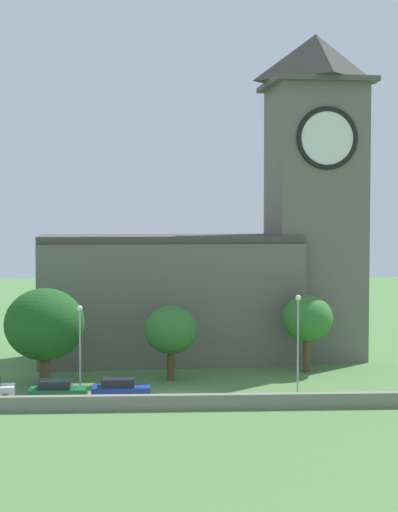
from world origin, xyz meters
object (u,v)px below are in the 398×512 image
church (233,252)px  car_blue (120,389)px  tree_riverside_west (307,319)px  streetlamp_central (298,329)px  car_green (57,391)px  streetlamp_west_mid (80,335)px  tree_riverside_east (171,330)px  tree_by_tower (45,325)px

church → car_blue: size_ratio=7.26×
tree_riverside_west → streetlamp_central: bearing=-104.8°
church → car_green: 25.34m
car_blue → streetlamp_west_mid: (-3.18, 1.99, 3.81)m
car_blue → streetlamp_west_mid: bearing=147.9°
car_green → streetlamp_central: size_ratio=0.55×
streetlamp_central → tree_riverside_east: size_ratio=1.22×
car_blue → streetlamp_central: streetlamp_central is taller
streetlamp_central → tree_riverside_west: size_ratio=1.13×
streetlamp_west_mid → tree_riverside_west: size_ratio=1.02×
car_green → tree_riverside_east: tree_riverside_east is taller
tree_riverside_east → car_blue: bearing=-118.5°
car_green → church: bearing=50.9°
streetlamp_west_mid → tree_riverside_east: bearing=36.5°
car_green → car_blue: (4.66, 0.44, 0.01)m
tree_riverside_west → tree_riverside_east: bearing=-165.3°
car_green → tree_riverside_west: (20.69, 10.85, 3.87)m
car_blue → streetlamp_west_mid: streetlamp_west_mid is taller
church → tree_riverside_west: bearing=-51.5°
streetlamp_west_mid → car_green: bearing=-121.4°
streetlamp_central → tree_riverside_west: streetlamp_central is taller
church → streetlamp_west_mid: church is taller
streetlamp_west_mid → tree_by_tower: (-3.20, 3.87, 0.33)m
tree_riverside_west → tree_by_tower: 22.87m
streetlamp_central → tree_by_tower: size_ratio=0.97×
car_blue → streetlamp_west_mid: 5.34m
car_blue → tree_riverside_east: size_ratio=0.70×
church → tree_riverside_east: (-6.24, -10.54, -6.07)m
car_blue → tree_riverside_east: bearing=61.5°
car_green → tree_by_tower: size_ratio=0.53×
church → tree_by_tower: bearing=-144.2°
church → tree_riverside_west: size_ratio=4.69×
streetlamp_west_mid → tree_by_tower: bearing=129.6°
car_green → car_blue: 4.68m
streetlamp_central → tree_riverside_west: (2.29, 8.65, -0.36)m
tree_by_tower → tree_riverside_east: bearing=7.7°
streetlamp_central → tree_riverside_east: 11.27m
church → tree_by_tower: 21.09m
tree_riverside_west → car_green: bearing=-152.3°
church → streetlamp_west_mid: (-13.35, -15.79, -5.67)m
tree_riverside_west → car_blue: bearing=-147.0°
car_green → streetlamp_west_mid: 4.76m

